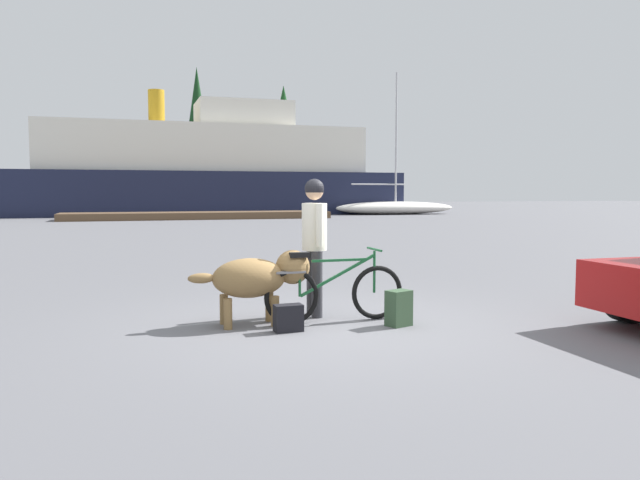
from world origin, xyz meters
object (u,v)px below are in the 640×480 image
bicycle (334,292)px  sailboat_moored (395,207)px  dog (258,277)px  backpack (399,308)px  ferry_boat (207,172)px  handbag_pannier (288,318)px  person_cyclist (314,233)px

bicycle → sailboat_moored: size_ratio=0.18×
dog → sailboat_moored: bearing=63.0°
backpack → sailboat_moored: bearing=65.6°
bicycle → ferry_boat: ferry_boat is taller
bicycle → ferry_boat: (3.10, 37.16, 2.62)m
bicycle → sailboat_moored: 36.13m
backpack → sailboat_moored: size_ratio=0.04×
handbag_pannier → sailboat_moored: sailboat_moored is taller
sailboat_moored → bicycle: bearing=-115.6°
ferry_boat → sailboat_moored: 13.55m
person_cyclist → bicycle: bearing=-74.4°
person_cyclist → handbag_pannier: 1.29m
dog → handbag_pannier: (0.25, -0.46, -0.42)m
person_cyclist → sailboat_moored: 35.80m
person_cyclist → handbag_pannier: (-0.54, -0.75, -0.90)m
person_cyclist → sailboat_moored: bearing=63.9°
handbag_pannier → ferry_boat: (3.76, 37.48, 2.83)m
person_cyclist → sailboat_moored: sailboat_moored is taller
dog → ferry_boat: ferry_boat is taller
backpack → bicycle: bearing=146.5°
dog → ferry_boat: bearing=83.8°
dog → bicycle: bearing=-8.5°
handbag_pannier → sailboat_moored: (16.26, 32.91, 0.34)m
dog → handbag_pannier: dog is taller
person_cyclist → dog: 0.97m
handbag_pannier → ferry_boat: 37.78m
backpack → sailboat_moored: (14.94, 33.02, 0.28)m
handbag_pannier → sailboat_moored: size_ratio=0.03×
dog → backpack: 1.71m
backpack → ferry_boat: bearing=86.3°
bicycle → backpack: (0.66, -0.44, -0.16)m
dog → ferry_boat: size_ratio=0.05×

